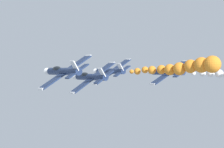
{
  "coord_description": "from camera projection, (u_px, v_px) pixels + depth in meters",
  "views": [
    {
      "loc": [
        -46.77,
        -70.69,
        140.26
      ],
      "look_at": [
        0.0,
        0.0,
        139.15
      ],
      "focal_mm": 77.33,
      "sensor_mm": 36.0,
      "label": 1
    }
  ],
  "objects": [
    {
      "name": "smoke_trail_lead",
      "position": [
        189.0,
        67.0,
        79.56
      ],
      "size": [
        5.63,
        18.92,
        3.25
      ],
      "color": "orange"
    },
    {
      "name": "airplane_left_outer",
      "position": [
        63.0,
        71.0,
        70.95
      ],
      "size": [
        8.34,
        10.35,
        5.3
      ],
      "rotation": [
        0.0,
        -0.55,
        0.0
      ],
      "color": "navy"
    },
    {
      "name": "airplane_left_inner",
      "position": [
        91.0,
        77.0,
        81.26
      ],
      "size": [
        8.26,
        10.35,
        5.43
      ],
      "rotation": [
        0.0,
        -0.57,
        0.0
      ],
      "color": "navy"
    },
    {
      "name": "airplane_lead",
      "position": [
        110.0,
        71.0,
        94.96
      ],
      "size": [
        8.36,
        10.35,
        5.27
      ],
      "rotation": [
        0.0,
        -0.55,
        0.0
      ],
      "color": "navy"
    },
    {
      "name": "airplane_right_inner",
      "position": [
        167.0,
        72.0,
        92.97
      ],
      "size": [
        8.59,
        10.35,
        4.84
      ],
      "rotation": [
        0.0,
        -0.49,
        0.0
      ],
      "color": "navy"
    }
  ]
}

